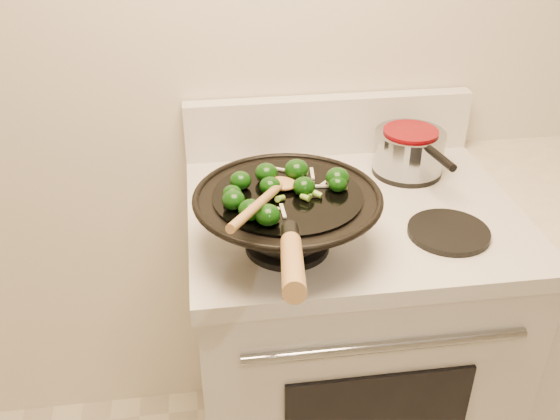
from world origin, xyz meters
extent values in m
plane|color=silver|center=(0.00, 1.50, 1.30)|extent=(3.50, 0.00, 3.50)
cube|color=silver|center=(-0.16, 1.17, 0.44)|extent=(0.76, 0.64, 0.88)
cube|color=silver|center=(-0.16, 1.17, 0.90)|extent=(0.78, 0.66, 0.04)
cube|color=silver|center=(-0.16, 1.47, 1.00)|extent=(0.78, 0.05, 0.16)
cylinder|color=gray|center=(-0.16, 0.84, 0.78)|extent=(0.60, 0.02, 0.02)
cube|color=black|center=(-0.16, 0.84, 0.55)|extent=(0.42, 0.01, 0.28)
cylinder|color=black|center=(-0.34, 1.02, 0.93)|extent=(0.18, 0.18, 0.01)
cylinder|color=black|center=(0.02, 1.02, 0.93)|extent=(0.18, 0.18, 0.01)
cylinder|color=black|center=(-0.34, 1.32, 0.93)|extent=(0.18, 0.18, 0.01)
cylinder|color=black|center=(0.02, 1.32, 0.93)|extent=(0.18, 0.18, 0.01)
torus|color=black|center=(-0.34, 1.02, 1.05)|extent=(0.39, 0.39, 0.01)
cylinder|color=black|center=(-0.34, 1.02, 1.05)|extent=(0.31, 0.31, 0.01)
cylinder|color=black|center=(-0.37, 0.80, 1.10)|extent=(0.04, 0.07, 0.04)
cylinder|color=#A47740|center=(-0.38, 0.67, 1.13)|extent=(0.06, 0.21, 0.08)
ellipsoid|color=black|center=(-0.38, 1.08, 1.07)|extent=(0.05, 0.05, 0.04)
cylinder|color=#52832F|center=(-0.36, 1.08, 1.06)|extent=(0.02, 0.02, 0.02)
ellipsoid|color=black|center=(-0.31, 1.01, 1.07)|extent=(0.05, 0.05, 0.04)
ellipsoid|color=black|center=(-0.23, 1.04, 1.07)|extent=(0.05, 0.05, 0.04)
ellipsoid|color=black|center=(-0.31, 1.09, 1.07)|extent=(0.05, 0.05, 0.04)
cylinder|color=#52832F|center=(-0.29, 1.09, 1.06)|extent=(0.02, 0.02, 0.02)
ellipsoid|color=black|center=(-0.45, 1.01, 1.07)|extent=(0.04, 0.04, 0.03)
ellipsoid|color=black|center=(-0.42, 0.94, 1.07)|extent=(0.05, 0.05, 0.04)
ellipsoid|color=black|center=(-0.24, 1.02, 1.07)|extent=(0.04, 0.04, 0.03)
cylinder|color=#52832F|center=(-0.22, 1.02, 1.06)|extent=(0.02, 0.02, 0.02)
ellipsoid|color=black|center=(-0.43, 1.06, 1.07)|extent=(0.04, 0.04, 0.04)
ellipsoid|color=black|center=(-0.45, 0.98, 1.07)|extent=(0.05, 0.05, 0.04)
ellipsoid|color=black|center=(-0.39, 0.91, 1.07)|extent=(0.05, 0.05, 0.04)
cylinder|color=#52832F|center=(-0.38, 0.91, 1.06)|extent=(0.02, 0.02, 0.02)
ellipsoid|color=black|center=(-0.37, 1.03, 1.07)|extent=(0.04, 0.04, 0.04)
cube|color=beige|center=(-0.38, 0.95, 1.05)|extent=(0.04, 0.02, 0.00)
cube|color=beige|center=(-0.27, 1.10, 1.05)|extent=(0.01, 0.05, 0.00)
cube|color=beige|center=(-0.43, 1.08, 1.05)|extent=(0.02, 0.04, 0.00)
cube|color=beige|center=(-0.25, 1.06, 1.05)|extent=(0.04, 0.04, 0.00)
cube|color=beige|center=(-0.29, 1.04, 1.05)|extent=(0.02, 0.05, 0.00)
cube|color=beige|center=(-0.26, 1.04, 1.05)|extent=(0.05, 0.01, 0.00)
cube|color=beige|center=(-0.36, 0.95, 1.05)|extent=(0.01, 0.05, 0.00)
cube|color=beige|center=(-0.34, 1.13, 1.05)|extent=(0.05, 0.03, 0.00)
cube|color=beige|center=(-0.23, 1.04, 1.05)|extent=(0.01, 0.05, 0.00)
cube|color=beige|center=(-0.37, 1.07, 1.05)|extent=(0.05, 0.02, 0.00)
cylinder|color=#76AC37|center=(-0.31, 0.99, 1.06)|extent=(0.03, 0.03, 0.02)
cylinder|color=#76AC37|center=(-0.28, 1.00, 1.06)|extent=(0.02, 0.03, 0.02)
cylinder|color=#76AC37|center=(-0.24, 1.03, 1.06)|extent=(0.03, 0.02, 0.02)
cylinder|color=#76AC37|center=(-0.35, 1.05, 1.06)|extent=(0.02, 0.02, 0.02)
cylinder|color=#76AC37|center=(-0.36, 1.10, 1.06)|extent=(0.02, 0.03, 0.02)
cylinder|color=#76AC37|center=(-0.36, 0.99, 1.06)|extent=(0.01, 0.03, 0.01)
cylinder|color=#76AC37|center=(-0.30, 1.00, 1.06)|extent=(0.03, 0.01, 0.02)
sphere|color=beige|center=(-0.32, 1.04, 1.06)|extent=(0.01, 0.01, 0.01)
sphere|color=beige|center=(-0.38, 0.95, 1.06)|extent=(0.01, 0.01, 0.01)
sphere|color=beige|center=(-0.38, 1.03, 1.06)|extent=(0.01, 0.01, 0.01)
ellipsoid|color=#A47740|center=(-0.35, 1.05, 1.06)|extent=(0.08, 0.08, 0.02)
cylinder|color=#A47740|center=(-0.41, 0.92, 1.09)|extent=(0.14, 0.26, 0.08)
cylinder|color=gray|center=(0.02, 1.32, 0.98)|extent=(0.18, 0.18, 0.10)
cylinder|color=#6F050A|center=(0.02, 1.32, 1.04)|extent=(0.14, 0.14, 0.01)
cylinder|color=black|center=(0.05, 1.18, 1.03)|extent=(0.04, 0.11, 0.02)
camera|label=1|loc=(-0.51, -0.07, 1.68)|focal=40.00mm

